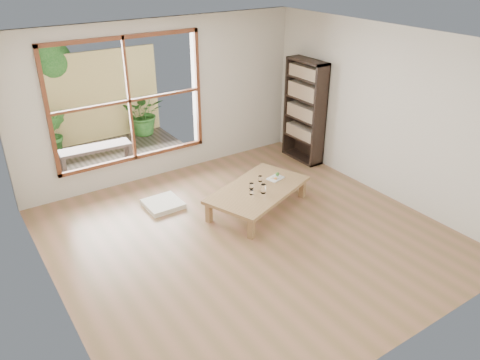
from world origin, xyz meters
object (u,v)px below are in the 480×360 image
(low_table, at_px, (258,191))
(food_tray, at_px, (276,177))
(garden_bench, at_px, (95,150))
(bookshelf, at_px, (305,111))

(low_table, height_order, food_tray, food_tray)
(food_tray, relative_size, garden_bench, 0.22)
(bookshelf, bearing_deg, food_tray, -145.15)
(bookshelf, xyz_separation_m, garden_bench, (-3.34, 1.70, -0.56))
(food_tray, bearing_deg, bookshelf, 21.94)
(garden_bench, bearing_deg, food_tray, -49.95)
(low_table, distance_m, garden_bench, 3.18)
(low_table, distance_m, bookshelf, 2.17)
(low_table, bearing_deg, bookshelf, 10.09)
(low_table, bearing_deg, food_tray, -5.23)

